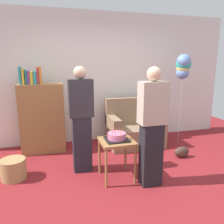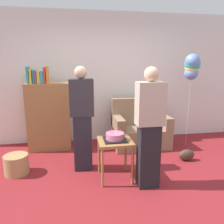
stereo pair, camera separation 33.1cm
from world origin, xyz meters
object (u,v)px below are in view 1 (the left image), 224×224
side_table (117,146)px  person_holding_cake (152,127)px  birthday_cake (117,137)px  bookshelf (42,117)px  handbag (182,152)px  couch (134,129)px  person_blowing_candles (81,119)px  balloon_bunch (183,66)px  wicker_basket (13,169)px

side_table → person_holding_cake: 0.59m
side_table → birthday_cake: bearing=-37.1°
bookshelf → handbag: 2.66m
couch → person_holding_cake: person_holding_cake is taller
couch → person_holding_cake: (-0.34, -1.51, 0.49)m
couch → birthday_cake: couch is taller
person_blowing_candles → handbag: (1.79, -0.01, -0.73)m
birthday_cake → balloon_bunch: size_ratio=0.17×
birthday_cake → balloon_bunch: (1.70, 1.06, 0.97)m
birthday_cake → person_holding_cake: 0.53m
couch → person_holding_cake: size_ratio=0.67×
person_holding_cake → handbag: person_holding_cake is taller
person_holding_cake → balloon_bunch: bearing=-105.1°
birthday_cake → bookshelf: bearing=127.9°
couch → wicker_basket: (-2.21, -0.84, -0.19)m
person_holding_cake → wicker_basket: bearing=9.4°
bookshelf → handbag: bearing=-22.1°
bookshelf → side_table: (1.06, -1.36, -0.18)m
person_blowing_candles → balloon_bunch: size_ratio=0.88×
bookshelf → side_table: size_ratio=2.72×
couch → balloon_bunch: balloon_bunch is taller
birthday_cake → wicker_basket: bearing=165.2°
couch → side_table: size_ratio=1.85×
side_table → person_blowing_candles: size_ratio=0.36×
couch → side_table: (-0.75, -1.23, 0.16)m
person_holding_cake → balloon_bunch: size_ratio=0.88×
birthday_cake → couch: bearing=58.7°
birthday_cake → person_holding_cake: bearing=-34.0°
couch → bookshelf: (-1.81, 0.13, 0.35)m
side_table → handbag: side_table is taller
couch → wicker_basket: bearing=-159.2°
wicker_basket → handbag: size_ratio=1.29×
handbag → person_blowing_candles: bearing=179.8°
person_holding_cake → wicker_basket: 2.10m
person_blowing_candles → person_holding_cake: 1.08m
bookshelf → balloon_bunch: (2.76, -0.29, 0.93)m
bookshelf → balloon_bunch: size_ratio=0.88×
bookshelf → side_table: bearing=-52.1°
couch → birthday_cake: size_ratio=3.44×
bookshelf → person_holding_cake: 2.20m
person_blowing_candles → wicker_basket: size_ratio=4.53×
birthday_cake → wicker_basket: (-1.47, 0.39, -0.49)m
bookshelf → person_holding_cake: bearing=-48.1°
bookshelf → person_holding_cake: size_ratio=0.99×
couch → person_blowing_candles: 1.54m
side_table → birthday_cake: size_ratio=1.85×
person_holding_cake → birthday_cake: bearing=-5.2°
birthday_cake → wicker_basket: 1.60m
couch → bookshelf: size_ratio=0.68×
birthday_cake → wicker_basket: birthday_cake is taller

